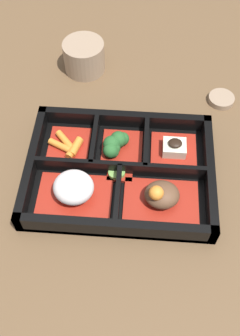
{
  "coord_description": "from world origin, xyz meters",
  "views": [
    {
      "loc": [
        -0.03,
        0.37,
        0.58
      ],
      "look_at": [
        0.0,
        0.0,
        0.03
      ],
      "focal_mm": 42.0,
      "sensor_mm": 36.0,
      "label": 1
    }
  ],
  "objects": [
    {
      "name": "bento_rim",
      "position": [
        0.0,
        -0.0,
        0.02
      ],
      "size": [
        0.32,
        0.24,
        0.04
      ],
      "color": "black",
      "rests_on": "ground_plane"
    },
    {
      "name": "bowl_stew",
      "position": [
        -0.07,
        0.05,
        0.03
      ],
      "size": [
        0.12,
        0.08,
        0.05
      ],
      "color": "maroon",
      "rests_on": "bento_base"
    },
    {
      "name": "bowl_rice",
      "position": [
        0.07,
        0.05,
        0.03
      ],
      "size": [
        0.12,
        0.08,
        0.05
      ],
      "color": "maroon",
      "rests_on": "bento_base"
    },
    {
      "name": "bowl_pickles",
      "position": [
        0.0,
        0.0,
        0.01
      ],
      "size": [
        0.04,
        0.04,
        0.01
      ],
      "color": "maroon",
      "rests_on": "bento_base"
    },
    {
      "name": "bowl_carrots",
      "position": [
        0.1,
        -0.05,
        0.02
      ],
      "size": [
        0.07,
        0.08,
        0.02
      ],
      "color": "maroon",
      "rests_on": "bento_base"
    },
    {
      "name": "bowl_tofu",
      "position": [
        -0.09,
        -0.05,
        0.02
      ],
      "size": [
        0.08,
        0.08,
        0.03
      ],
      "color": "maroon",
      "rests_on": "bento_base"
    },
    {
      "name": "bowl_greens",
      "position": [
        0.01,
        -0.05,
        0.03
      ],
      "size": [
        0.07,
        0.08,
        0.04
      ],
      "color": "maroon",
      "rests_on": "bento_base"
    },
    {
      "name": "tea_cup",
      "position": [
        0.09,
        -0.27,
        0.03
      ],
      "size": [
        0.09,
        0.09,
        0.06
      ],
      "color": "gray",
      "rests_on": "ground_plane"
    },
    {
      "name": "sauce_dish",
      "position": [
        -0.19,
        -0.19,
        0.01
      ],
      "size": [
        0.05,
        0.05,
        0.01
      ],
      "color": "gray",
      "rests_on": "ground_plane"
    },
    {
      "name": "ground_plane",
      "position": [
        0.0,
        0.0,
        0.0
      ],
      "size": [
        3.0,
        3.0,
        0.0
      ],
      "primitive_type": "plane",
      "color": "brown"
    },
    {
      "name": "bento_base",
      "position": [
        0.0,
        0.0,
        0.01
      ],
      "size": [
        0.32,
        0.24,
        0.01
      ],
      "color": "black",
      "rests_on": "ground_plane"
    }
  ]
}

